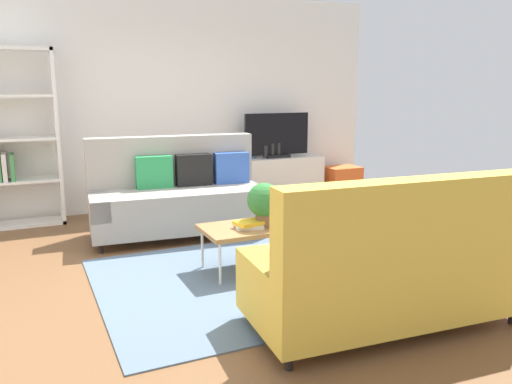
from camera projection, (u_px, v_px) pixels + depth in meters
name	position (u px, v px, depth m)	size (l,w,h in m)	color
ground_plane	(240.00, 268.00, 4.74)	(7.68, 7.68, 0.00)	brown
wall_far	(159.00, 102.00, 6.93)	(6.40, 0.12, 2.90)	white
area_rug	(266.00, 276.00, 4.53)	(2.90, 2.20, 0.01)	slate
couch_beige	(178.00, 195.00, 5.75)	(1.96, 1.00, 1.10)	gray
couch_green	(387.00, 267.00, 3.49)	(1.96, 0.98, 1.10)	gold
coffee_table	(262.00, 228.00, 4.65)	(1.10, 0.56, 0.42)	#9E7042
tv_console	(276.00, 179.00, 7.52)	(1.40, 0.44, 0.64)	silver
tv	(277.00, 136.00, 7.37)	(1.00, 0.20, 0.64)	black
bookshelf	(5.00, 145.00, 5.95)	(1.10, 0.36, 2.10)	white
storage_trunk	(342.00, 181.00, 7.90)	(0.52, 0.40, 0.44)	orange
potted_plant	(264.00, 202.00, 4.56)	(0.31, 0.31, 0.39)	brown
table_book_0	(249.00, 226.00, 4.54)	(0.24, 0.18, 0.03)	silver
table_book_1	(249.00, 223.00, 4.53)	(0.24, 0.18, 0.03)	gold
vase_0	(238.00, 153.00, 7.24)	(0.13, 0.13, 0.18)	#4C72B2
vase_1	(251.00, 152.00, 7.33)	(0.14, 0.14, 0.17)	#4C72B2
bottle_0	(266.00, 152.00, 7.32)	(0.06, 0.06, 0.18)	#262626
bottle_1	(272.00, 151.00, 7.37)	(0.05, 0.05, 0.21)	#262626
bottle_2	(279.00, 150.00, 7.41)	(0.05, 0.05, 0.22)	#262626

